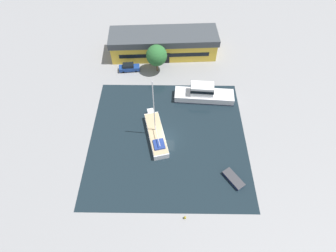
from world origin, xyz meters
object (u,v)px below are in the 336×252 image
at_px(warehouse_building, 164,44).
at_px(parked_car, 129,67).
at_px(motor_cruiser, 203,94).
at_px(sailboat_moored, 156,134).
at_px(small_dinghy, 233,179).
at_px(quay_tree_near_building, 157,55).

bearing_deg(warehouse_building, parked_car, -144.03).
distance_m(warehouse_building, motor_cruiser, 17.41).
relative_size(sailboat_moored, small_dinghy, 3.24).
relative_size(quay_tree_near_building, parked_car, 1.37).
bearing_deg(warehouse_building, motor_cruiser, -63.91).
xyz_separation_m(quay_tree_near_building, parked_car, (-6.44, 0.01, -3.39)).
xyz_separation_m(warehouse_building, sailboat_moored, (-0.91, -24.95, -2.00)).
bearing_deg(motor_cruiser, sailboat_moored, 139.88).
height_order(parked_car, sailboat_moored, sailboat_moored).
relative_size(quay_tree_near_building, motor_cruiser, 0.53).
distance_m(parked_car, small_dinghy, 34.00).
distance_m(quay_tree_near_building, sailboat_moored, 18.87).
height_order(parked_car, motor_cruiser, motor_cruiser).
xyz_separation_m(quay_tree_near_building, motor_cruiser, (9.92, -8.69, -2.91)).
height_order(quay_tree_near_building, small_dinghy, quay_tree_near_building).
xyz_separation_m(quay_tree_near_building, small_dinghy, (13.76, -27.33, -3.95)).
bearing_deg(sailboat_moored, quay_tree_near_building, 77.88).
xyz_separation_m(sailboat_moored, small_dinghy, (13.29, -8.80, -0.44)).
distance_m(parked_car, sailboat_moored, 19.79).
xyz_separation_m(warehouse_building, motor_cruiser, (8.54, -15.11, -1.41)).
height_order(sailboat_moored, motor_cruiser, sailboat_moored).
height_order(parked_car, small_dinghy, parked_car).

